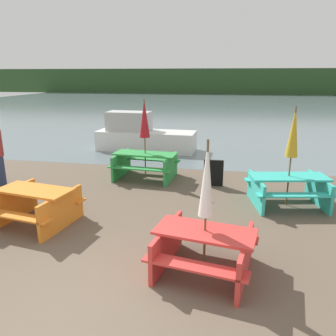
{
  "coord_description": "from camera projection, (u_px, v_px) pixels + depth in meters",
  "views": [
    {
      "loc": [
        1.87,
        -3.09,
        3.05
      ],
      "look_at": [
        0.48,
        4.48,
        0.85
      ],
      "focal_mm": 35.0,
      "sensor_mm": 36.0,
      "label": 1
    }
  ],
  "objects": [
    {
      "name": "umbrella_white",
      "position": [
        207.0,
        180.0,
        4.86
      ],
      "size": [
        0.23,
        0.23,
        2.16
      ],
      "color": "brown",
      "rests_on": "ground_plane"
    },
    {
      "name": "umbrella_gold",
      "position": [
        294.0,
        133.0,
        7.49
      ],
      "size": [
        0.28,
        0.28,
        2.37
      ],
      "color": "brown",
      "rests_on": "ground_plane"
    },
    {
      "name": "ground_plane",
      "position": [
        66.0,
        328.0,
        4.09
      ],
      "size": [
        60.0,
        60.0,
        0.0
      ],
      "primitive_type": "plane",
      "color": "brown"
    },
    {
      "name": "umbrella_crimson",
      "position": [
        144.0,
        119.0,
        9.53
      ],
      "size": [
        0.31,
        0.31,
        2.38
      ],
      "color": "brown",
      "rests_on": "ground_plane"
    },
    {
      "name": "water",
      "position": [
        211.0,
        104.0,
        34.73
      ],
      "size": [
        60.0,
        50.0,
        0.0
      ],
      "color": "slate",
      "rests_on": "ground_plane"
    },
    {
      "name": "picnic_table_orange",
      "position": [
        36.0,
        204.0,
        6.84
      ],
      "size": [
        1.75,
        1.61,
        0.78
      ],
      "rotation": [
        0.0,
        0.0,
        -0.16
      ],
      "color": "orange",
      "rests_on": "ground_plane"
    },
    {
      "name": "picnic_table_teal",
      "position": [
        288.0,
        187.0,
        7.85
      ],
      "size": [
        2.02,
        1.69,
        0.74
      ],
      "rotation": [
        0.0,
        0.0,
        0.19
      ],
      "color": "#33B7A8",
      "rests_on": "ground_plane"
    },
    {
      "name": "picnic_table_red",
      "position": [
        204.0,
        247.0,
        5.17
      ],
      "size": [
        1.77,
        1.63,
        0.72
      ],
      "rotation": [
        0.0,
        0.0,
        -0.18
      ],
      "color": "red",
      "rests_on": "ground_plane"
    },
    {
      "name": "signboard",
      "position": [
        213.0,
        173.0,
        9.24
      ],
      "size": [
        0.55,
        0.08,
        0.75
      ],
      "color": "black",
      "rests_on": "ground_plane"
    },
    {
      "name": "picnic_table_green",
      "position": [
        145.0,
        163.0,
        9.89
      ],
      "size": [
        1.98,
        1.53,
        0.79
      ],
      "rotation": [
        0.0,
        0.0,
        -0.09
      ],
      "color": "green",
      "rests_on": "ground_plane"
    },
    {
      "name": "boat",
      "position": [
        142.0,
        136.0,
        13.6
      ],
      "size": [
        4.1,
        1.46,
        1.59
      ],
      "rotation": [
        0.0,
        0.0,
        -0.04
      ],
      "color": "silver",
      "rests_on": "water"
    },
    {
      "name": "far_treeline",
      "position": [
        218.0,
        81.0,
        53.09
      ],
      "size": [
        80.0,
        1.6,
        4.0
      ],
      "color": "#284723",
      "rests_on": "water"
    }
  ]
}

